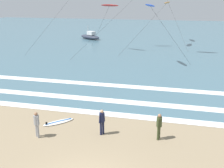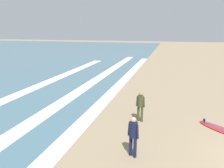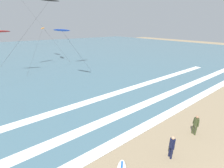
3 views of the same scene
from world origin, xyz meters
TOP-DOWN VIEW (x-y plane):
  - wave_foam_shoreline at (1.80, 8.20)m, footprint 52.15×0.87m
  - wave_foam_mid_break at (1.41, 10.79)m, footprint 55.97×1.00m
  - surfer_left_far at (-0.58, 5.19)m, footprint 0.32×0.49m
  - surfer_left_near at (2.78, 5.39)m, footprint 0.32×0.51m
  - surfboard_left_pile at (2.80, 1.56)m, footprint 1.89×1.93m

SIDE VIEW (x-z plane):
  - wave_foam_shoreline at x=1.80m, z-range 0.01..0.02m
  - wave_foam_mid_break at x=1.41m, z-range 0.01..0.02m
  - surfboard_left_pile at x=2.80m, z-range -0.08..0.17m
  - surfer_left_far at x=-0.58m, z-range 0.16..1.76m
  - surfer_left_near at x=2.78m, z-range 0.16..1.76m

